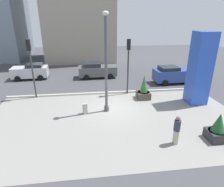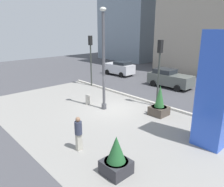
# 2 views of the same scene
# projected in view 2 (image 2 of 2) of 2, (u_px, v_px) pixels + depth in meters

# --- Properties ---
(ground_plane) EXTENTS (60.00, 60.00, 0.00)m
(ground_plane) POSITION_uv_depth(u_px,v_px,m) (147.00, 98.00, 18.76)
(ground_plane) COLOR #47474C
(plaza_pavement) EXTENTS (18.00, 10.00, 0.02)m
(plaza_pavement) POSITION_uv_depth(u_px,v_px,m) (91.00, 116.00, 14.85)
(plaza_pavement) COLOR gray
(plaza_pavement) RESTS_ON ground_plane
(curb_strip) EXTENTS (18.00, 0.24, 0.16)m
(curb_strip) POSITION_uv_depth(u_px,v_px,m) (140.00, 99.00, 18.16)
(curb_strip) COLOR #B7B2A8
(curb_strip) RESTS_ON ground_plane
(lamp_post) EXTENTS (0.44, 0.44, 7.07)m
(lamp_post) POSITION_uv_depth(u_px,v_px,m) (104.00, 63.00, 15.21)
(lamp_post) COLOR #4C4C51
(lamp_post) RESTS_ON ground_plane
(art_pillar_blue) EXTENTS (1.44, 1.44, 5.72)m
(art_pillar_blue) POSITION_uv_depth(u_px,v_px,m) (216.00, 91.00, 10.57)
(art_pillar_blue) COLOR blue
(art_pillar_blue) RESTS_ON ground_plane
(potted_plant_by_pillar) EXTENTS (1.11, 1.11, 2.11)m
(potted_plant_by_pillar) POSITION_uv_depth(u_px,v_px,m) (159.00, 104.00, 14.88)
(potted_plant_by_pillar) COLOR #4C4238
(potted_plant_by_pillar) RESTS_ON ground_plane
(potted_plant_curbside) EXTENTS (1.06, 1.06, 1.70)m
(potted_plant_curbside) POSITION_uv_depth(u_px,v_px,m) (116.00, 158.00, 8.88)
(potted_plant_curbside) COLOR #2D2D33
(potted_plant_curbside) RESTS_ON ground_plane
(concrete_bollard) EXTENTS (0.36, 0.36, 0.75)m
(concrete_bollard) POSITION_uv_depth(u_px,v_px,m) (88.00, 100.00, 17.07)
(concrete_bollard) COLOR #B2ADA3
(concrete_bollard) RESTS_ON ground_plane
(traffic_light_far_side) EXTENTS (0.28, 0.42, 5.02)m
(traffic_light_far_side) POSITION_uv_depth(u_px,v_px,m) (91.00, 53.00, 21.64)
(traffic_light_far_side) COLOR #333833
(traffic_light_far_side) RESTS_ON ground_plane
(traffic_light_corner) EXTENTS (0.28, 0.42, 4.95)m
(traffic_light_corner) POSITION_uv_depth(u_px,v_px,m) (159.00, 63.00, 15.83)
(traffic_light_corner) COLOR #333833
(traffic_light_corner) RESTS_ON ground_plane
(car_far_lane) EXTENTS (3.96, 2.16, 1.73)m
(car_far_lane) POSITION_uv_depth(u_px,v_px,m) (119.00, 68.00, 27.46)
(car_far_lane) COLOR silver
(car_far_lane) RESTS_ON ground_plane
(car_curb_east) EXTENTS (4.41, 2.19, 1.77)m
(car_curb_east) POSITION_uv_depth(u_px,v_px,m) (169.00, 78.00, 21.92)
(car_curb_east) COLOR #565B56
(car_curb_east) RESTS_ON ground_plane
(pedestrian_by_curb) EXTENTS (0.36, 0.36, 1.75)m
(pedestrian_by_curb) POSITION_uv_depth(u_px,v_px,m) (78.00, 132.00, 10.53)
(pedestrian_by_curb) COLOR #B2AD9E
(pedestrian_by_curb) RESTS_ON ground_plane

